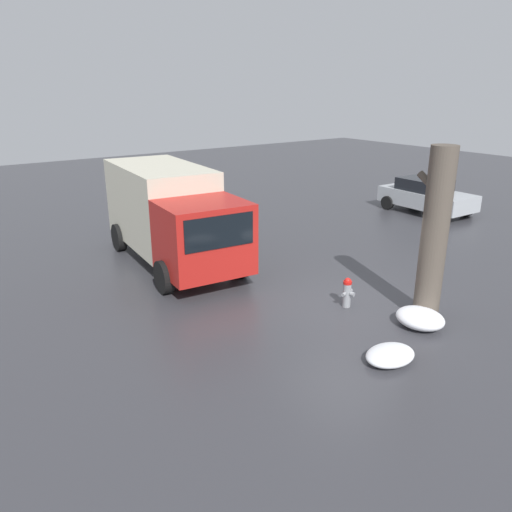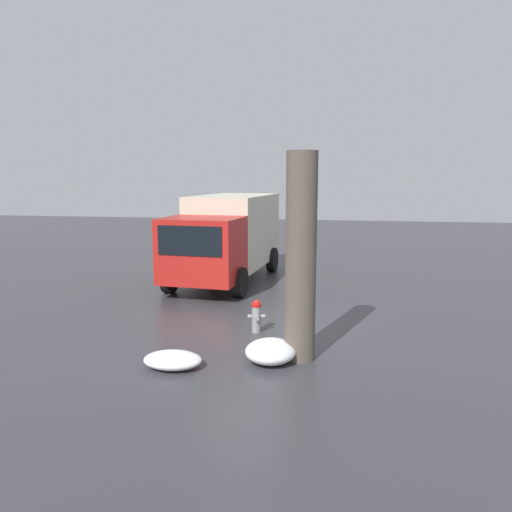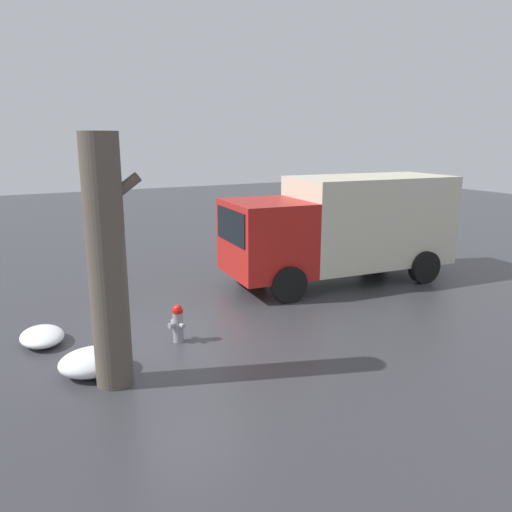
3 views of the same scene
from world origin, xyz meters
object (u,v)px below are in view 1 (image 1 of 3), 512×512
Objects in this scene: fire_hydrant at (347,292)px; parked_car at (426,195)px; tree_trunk at (434,235)px; delivery_truck at (171,212)px.

fire_hydrant is 10.93m from parked_car.
fire_hydrant is at bearing 36.92° from tree_trunk.
parked_car is (4.93, -9.74, 0.36)m from fire_hydrant.
fire_hydrant is at bearing 114.60° from delivery_truck.
parked_car reaches higher than fire_hydrant.
tree_trunk reaches higher than fire_hydrant.
delivery_truck is 1.65× the size of parked_car.
delivery_truck is at bearing -173.27° from fire_hydrant.
delivery_truck is (7.06, 3.09, -0.46)m from tree_trunk.
tree_trunk is 10.83m from parked_car.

